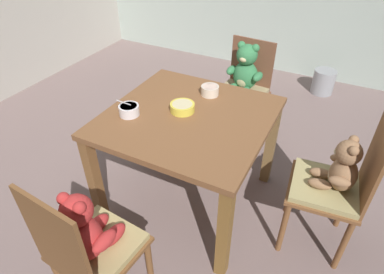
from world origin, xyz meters
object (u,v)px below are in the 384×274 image
dining_table (188,129)px  porridge_bowl_yellow_center (182,107)px  teddy_chair_near_front (88,240)px  porridge_bowl_white_near_left (129,110)px  metal_pail (323,82)px  porridge_bowl_cream_far_center (210,90)px  teddy_chair_near_right (337,179)px  teddy_chair_far_center (244,80)px

dining_table → porridge_bowl_yellow_center: bearing=157.4°
teddy_chair_near_front → porridge_bowl_white_near_left: size_ratio=7.42×
porridge_bowl_yellow_center → metal_pail: size_ratio=0.57×
porridge_bowl_cream_far_center → metal_pail: porridge_bowl_cream_far_center is taller
dining_table → metal_pail: size_ratio=3.66×
metal_pail → teddy_chair_near_right: bearing=-81.5°
teddy_chair_far_center → teddy_chair_near_right: teddy_chair_near_right is taller
teddy_chair_far_center → porridge_bowl_yellow_center: (-0.11, -0.90, 0.18)m
dining_table → porridge_bowl_yellow_center: porridge_bowl_yellow_center is taller
teddy_chair_far_center → metal_pail: (0.56, 1.23, -0.45)m
teddy_chair_near_right → teddy_chair_far_center: bearing=-50.5°
teddy_chair_near_right → porridge_bowl_white_near_left: teddy_chair_near_right is taller
teddy_chair_near_front → teddy_chair_near_right: size_ratio=1.00×
metal_pail → porridge_bowl_yellow_center: bearing=-107.3°
teddy_chair_near_right → metal_pail: bearing=-87.0°
teddy_chair_far_center → porridge_bowl_cream_far_center: (-0.04, -0.62, 0.19)m
porridge_bowl_cream_far_center → porridge_bowl_yellow_center: bearing=-103.9°
dining_table → teddy_chair_near_right: 0.93m
porridge_bowl_cream_far_center → porridge_bowl_yellow_center: 0.28m
porridge_bowl_yellow_center → porridge_bowl_cream_far_center: bearing=76.1°
teddy_chair_far_center → porridge_bowl_white_near_left: teddy_chair_far_center is taller
teddy_chair_far_center → metal_pail: teddy_chair_far_center is taller
teddy_chair_far_center → teddy_chair_near_front: 1.84m
porridge_bowl_white_near_left → teddy_chair_far_center: bearing=70.6°
porridge_bowl_white_near_left → dining_table: bearing=26.6°
teddy_chair_near_right → porridge_bowl_white_near_left: (-1.25, -0.21, 0.23)m
porridge_bowl_cream_far_center → metal_pail: bearing=72.2°
porridge_bowl_white_near_left → porridge_bowl_yellow_center: 0.33m
teddy_chair_far_center → porridge_bowl_white_near_left: size_ratio=7.07×
teddy_chair_near_right → porridge_bowl_yellow_center: (-0.98, -0.03, 0.22)m
teddy_chair_far_center → porridge_bowl_yellow_center: size_ratio=5.75×
teddy_chair_near_front → porridge_bowl_yellow_center: size_ratio=6.03×
teddy_chair_near_front → teddy_chair_near_right: 1.37m
teddy_chair_near_front → porridge_bowl_white_near_left: 0.83m
teddy_chair_near_right → porridge_bowl_yellow_center: teddy_chair_near_right is taller
teddy_chair_near_front → dining_table: bearing=2.3°
teddy_chair_near_right → porridge_bowl_white_near_left: bearing=4.2°
teddy_chair_far_center → porridge_bowl_yellow_center: teddy_chair_far_center is taller
teddy_chair_far_center → teddy_chair_near_right: size_ratio=0.95×
teddy_chair_near_front → metal_pail: size_ratio=3.45×
teddy_chair_near_front → metal_pail: teddy_chair_near_front is taller
dining_table → metal_pail: bearing=74.2°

